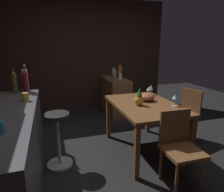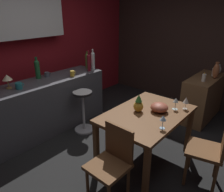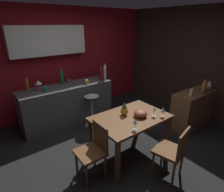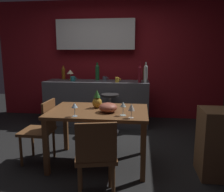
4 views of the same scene
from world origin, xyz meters
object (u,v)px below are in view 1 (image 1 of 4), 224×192
(wine_bottle_ruby, at_px, (25,81))
(vase_ceramic_ivory, at_px, (114,72))
(pillar_candle_short, at_px, (120,77))
(pillar_candle_tall, at_px, (115,73))
(pineapple_centerpiece, at_px, (139,98))
(fruit_bowl, at_px, (147,97))
(vase_copper, at_px, (120,71))
(wine_glass_left, at_px, (149,89))
(cup_mustard, at_px, (25,97))
(wine_bottle_clear, at_px, (25,79))
(wine_glass_center, at_px, (151,88))
(sideboard_cabinet, at_px, (115,95))
(wine_glass_right, at_px, (175,97))
(bar_stool, at_px, (58,138))
(dining_table, at_px, (145,110))
(wine_bottle_olive, at_px, (14,81))
(chair_near_window, at_px, (179,145))
(chair_by_doorway, at_px, (185,112))

(wine_bottle_ruby, bearing_deg, vase_ceramic_ivory, -48.36)
(wine_bottle_ruby, relative_size, pillar_candle_short, 2.42)
(pillar_candle_tall, bearing_deg, pineapple_centerpiece, 171.00)
(fruit_bowl, xyz_separation_m, pillar_candle_short, (1.40, -0.08, 0.09))
(vase_copper, height_order, vase_ceramic_ivory, vase_copper)
(wine_glass_left, relative_size, cup_mustard, 1.50)
(wine_bottle_clear, bearing_deg, fruit_bowl, -105.99)
(wine_glass_center, relative_size, vase_ceramic_ivory, 0.87)
(vase_copper, bearing_deg, sideboard_cabinet, 104.97)
(wine_glass_left, height_order, wine_glass_right, wine_glass_left)
(pineapple_centerpiece, height_order, fruit_bowl, pineapple_centerpiece)
(wine_glass_center, height_order, pillar_candle_short, pillar_candle_short)
(cup_mustard, height_order, vase_copper, vase_copper)
(pillar_candle_tall, relative_size, vase_copper, 0.57)
(sideboard_cabinet, distance_m, wine_bottle_clear, 2.21)
(pillar_candle_short, bearing_deg, wine_glass_left, -177.65)
(bar_stool, relative_size, pillar_candle_tall, 4.25)
(vase_ceramic_ivory, bearing_deg, wine_bottle_clear, 129.45)
(bar_stool, relative_size, wine_bottle_clear, 1.87)
(bar_stool, xyz_separation_m, fruit_bowl, (0.15, -1.33, 0.41))
(dining_table, relative_size, pillar_candle_short, 7.97)
(pineapple_centerpiece, xyz_separation_m, fruit_bowl, (0.18, -0.21, -0.04))
(wine_bottle_clear, height_order, vase_copper, wine_bottle_clear)
(dining_table, xyz_separation_m, fruit_bowl, (0.14, -0.10, 0.15))
(pineapple_centerpiece, distance_m, pillar_candle_short, 1.60)
(sideboard_cabinet, height_order, wine_bottle_clear, wine_bottle_clear)
(bar_stool, xyz_separation_m, wine_glass_left, (0.35, -1.46, 0.48))
(wine_bottle_ruby, distance_m, wine_bottle_olive, 0.19)
(pineapple_centerpiece, relative_size, wine_bottle_olive, 0.73)
(chair_near_window, xyz_separation_m, pillar_candle_short, (2.30, -0.13, 0.42))
(pineapple_centerpiece, bearing_deg, fruit_bowl, -49.57)
(chair_by_doorway, relative_size, cup_mustard, 7.74)
(sideboard_cabinet, xyz_separation_m, fruit_bowl, (-1.66, 0.04, 0.39))
(pineapple_centerpiece, relative_size, pillar_candle_tall, 1.41)
(wine_bottle_olive, bearing_deg, fruit_bowl, -104.43)
(wine_bottle_clear, height_order, cup_mustard, wine_bottle_clear)
(wine_bottle_olive, xyz_separation_m, cup_mustard, (-0.53, -0.19, -0.11))
(vase_copper, bearing_deg, fruit_bowl, 173.93)
(wine_glass_right, bearing_deg, bar_stool, 82.46)
(dining_table, relative_size, wine_glass_center, 7.51)
(wine_bottle_olive, height_order, vase_ceramic_ivory, wine_bottle_olive)
(chair_near_window, relative_size, cup_mustard, 7.73)
(sideboard_cabinet, xyz_separation_m, pineapple_centerpiece, (-1.84, 0.25, 0.43))
(wine_glass_left, bearing_deg, dining_table, 145.65)
(wine_glass_left, bearing_deg, wine_bottle_ruby, 84.46)
(wine_glass_right, bearing_deg, chair_near_window, 152.45)
(vase_copper, bearing_deg, bar_stool, 140.80)
(bar_stool, bearing_deg, wine_bottle_clear, 30.67)
(sideboard_cabinet, relative_size, vase_copper, 3.69)
(sideboard_cabinet, relative_size, chair_near_window, 1.29)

